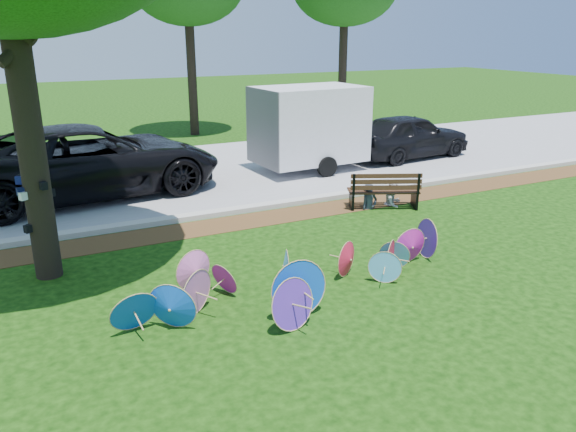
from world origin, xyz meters
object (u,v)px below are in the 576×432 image
person_right (394,183)px  park_bench (383,189)px  parasol_pile (297,275)px  person_left (370,184)px  cargo_trailer (309,124)px  black_van (91,161)px  dark_pickup (409,136)px

person_right → park_bench: bearing=167.3°
parasol_pile → park_bench: (4.03, 3.32, 0.08)m
park_bench → person_left: (-0.35, 0.05, 0.16)m
cargo_trailer → person_right: size_ratio=2.79×
black_van → person_left: bearing=-132.2°
parasol_pile → dark_pickup: (8.05, 7.54, 0.38)m
park_bench → person_left: size_ratio=1.41×
person_right → person_left: bearing=159.2°
person_left → black_van: bearing=138.9°
parasol_pile → person_right: person_right is taller
black_van → park_bench: 7.40m
parasol_pile → person_right: 5.53m
park_bench → person_right: bearing=32.3°
black_van → cargo_trailer: bearing=-96.5°
person_left → park_bench: bearing=-13.5°
parasol_pile → black_van: (-2.06, 7.50, 0.55)m
black_van → park_bench: (6.09, -4.18, -0.47)m
parasol_pile → cargo_trailer: 8.68m
parasol_pile → cargo_trailer: (4.26, 7.49, 1.04)m
black_van → person_right: bearing=-129.1°
black_van → dark_pickup: black_van is taller
person_right → black_van: bearing=126.5°
park_bench → dark_pickup: bearing=70.6°
cargo_trailer → park_bench: cargo_trailer is taller
dark_pickup → person_right: (-3.67, -4.17, -0.18)m
parasol_pile → dark_pickup: 11.03m
dark_pickup → person_left: size_ratio=3.58×
cargo_trailer → black_van: bearing=176.6°
cargo_trailer → park_bench: (-0.23, -4.17, -0.96)m
park_bench → person_right: (0.35, 0.05, 0.12)m
black_van → person_left: size_ratio=5.41×
park_bench → person_left: person_left is taller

